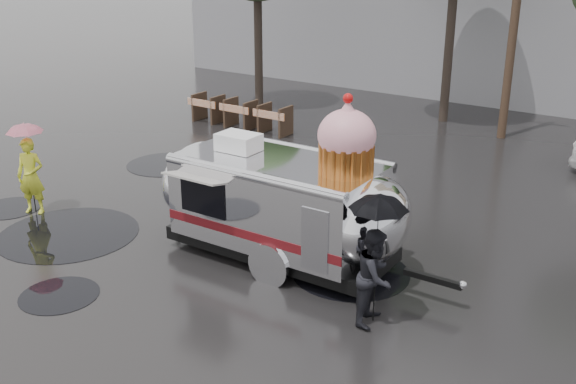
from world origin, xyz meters
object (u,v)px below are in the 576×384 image
Objects in this scene: airstream_trailer at (283,199)px; person_left at (31,176)px; tripod at (365,259)px; person_right at (375,276)px.

person_left is at bearing -168.79° from airstream_trailer.
person_left is 8.70m from tripod.
person_left is (-6.47, -1.41, -0.38)m from airstream_trailer.
airstream_trailer reaches higher than tripod.
person_right is at bearing -23.40° from person_left.
person_left is at bearing 83.34° from person_right.
airstream_trailer is 2.29m from tripod.
person_right is (2.73, -1.14, -0.45)m from airstream_trailer.
person_left is at bearing -163.21° from tripod.
person_right is at bearing -23.72° from airstream_trailer.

